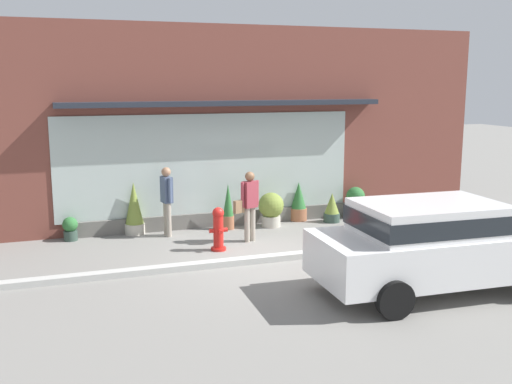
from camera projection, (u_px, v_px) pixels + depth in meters
ground_plane at (268, 258)px, 12.21m from camera, size 60.00×60.00×0.00m
curb_strip at (271, 258)px, 12.01m from camera, size 14.00×0.24×0.12m
storefront at (223, 129)px, 14.72m from camera, size 14.00×0.81×4.89m
fire_hydrant at (218, 229)px, 12.70m from camera, size 0.40×0.36×0.93m
pedestrian_with_handbag at (249, 202)px, 13.31m from camera, size 0.65×0.31×1.59m
pedestrian_passerby at (167, 196)px, 13.78m from camera, size 0.26×0.48×1.62m
parked_car_white at (435, 241)px, 10.14m from camera, size 4.33×2.11×1.57m
potted_plant_by_entrance at (355, 201)px, 15.76m from camera, size 0.49×0.49×0.82m
potted_plant_trailing_edge at (332, 208)px, 15.28m from camera, size 0.42×0.42×0.75m
potted_plant_window_center at (271, 208)px, 14.78m from camera, size 0.63×0.63×0.85m
potted_plant_doorstep at (134, 209)px, 14.02m from camera, size 0.47×0.47×1.24m
potted_plant_low_front at (228, 207)px, 14.51m from camera, size 0.29×0.29×1.12m
potted_plant_corner_tall at (299, 202)px, 15.43m from camera, size 0.44×0.44×1.00m
potted_plant_near_hydrant at (70, 228)px, 13.51m from camera, size 0.34×0.34×0.54m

